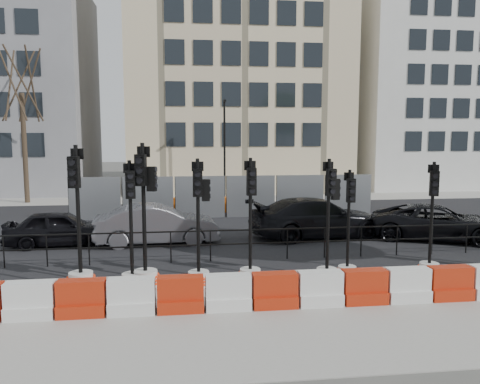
{
  "coord_description": "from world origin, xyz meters",
  "views": [
    {
      "loc": [
        -2.03,
        -12.79,
        3.83
      ],
      "look_at": [
        -0.06,
        3.0,
        1.94
      ],
      "focal_mm": 35.0,
      "sensor_mm": 36.0,
      "label": 1
    }
  ],
  "objects": [
    {
      "name": "heras_fencing",
      "position": [
        -0.01,
        9.8,
        0.68
      ],
      "size": [
        14.33,
        1.72,
        2.0
      ],
      "color": "gray",
      "rests_on": "ground"
    },
    {
      "name": "building_grey",
      "position": [
        -14.0,
        21.99,
        7.0
      ],
      "size": [
        11.0,
        9.06,
        14.0
      ],
      "color": "gray",
      "rests_on": "ground"
    },
    {
      "name": "traffic_signal_f",
      "position": [
        1.72,
        -1.24,
        0.78
      ],
      "size": [
        0.64,
        0.64,
        3.27
      ],
      "rotation": [
        0.0,
        0.0,
        0.21
      ],
      "color": "silver",
      "rests_on": "ground"
    },
    {
      "name": "lamp_post_far",
      "position": [
        0.5,
        14.98,
        3.22
      ],
      "size": [
        0.12,
        0.56,
        6.0
      ],
      "color": "black",
      "rests_on": "ground"
    },
    {
      "name": "road",
      "position": [
        0.0,
        7.0,
        0.01
      ],
      "size": [
        40.0,
        14.0,
        0.03
      ],
      "primitive_type": "cube",
      "color": "black",
      "rests_on": "ground"
    },
    {
      "name": "traffic_signal_g",
      "position": [
        2.36,
        -0.98,
        0.61
      ],
      "size": [
        0.58,
        0.58,
        2.97
      ],
      "rotation": [
        0.0,
        0.0,
        0.05
      ],
      "color": "silver",
      "rests_on": "ground"
    },
    {
      "name": "building_white",
      "position": [
        17.0,
        21.99,
        8.0
      ],
      "size": [
        12.0,
        9.06,
        16.0
      ],
      "color": "silver",
      "rests_on": "ground"
    },
    {
      "name": "sidewalk_near",
      "position": [
        0.0,
        -3.0,
        0.01
      ],
      "size": [
        40.0,
        6.0,
        0.02
      ],
      "primitive_type": "cube",
      "color": "gray",
      "rests_on": "ground"
    },
    {
      "name": "car_d",
      "position": [
        7.37,
        3.27,
        0.66
      ],
      "size": [
        5.74,
        6.38,
        1.32
      ],
      "primitive_type": "imported",
      "rotation": [
        0.0,
        0.0,
        1.15
      ],
      "color": "black",
      "rests_on": "ground"
    },
    {
      "name": "traffic_signal_b",
      "position": [
        -2.99,
        -1.02,
        0.88
      ],
      "size": [
        0.73,
        0.73,
        3.68
      ],
      "rotation": [
        0.0,
        0.0,
        -0.32
      ],
      "color": "silver",
      "rests_on": "ground"
    },
    {
      "name": "car_b",
      "position": [
        -2.94,
        3.84,
        0.72
      ],
      "size": [
        2.16,
        4.58,
        1.43
      ],
      "primitive_type": "imported",
      "rotation": [
        0.0,
        0.0,
        1.64
      ],
      "color": "#4C4C51",
      "rests_on": "ground"
    },
    {
      "name": "traffic_signal_h",
      "position": [
        4.68,
        -1.03,
        0.65
      ],
      "size": [
        0.62,
        0.62,
        3.16
      ],
      "rotation": [
        0.0,
        0.0,
        -0.31
      ],
      "color": "silver",
      "rests_on": "ground"
    },
    {
      "name": "sidewalk_far",
      "position": [
        0.0,
        16.0,
        0.01
      ],
      "size": [
        40.0,
        4.0,
        0.02
      ],
      "primitive_type": "cube",
      "color": "gray",
      "rests_on": "ground"
    },
    {
      "name": "kerb_railing",
      "position": [
        0.0,
        1.2,
        0.69
      ],
      "size": [
        18.0,
        0.04,
        1.0
      ],
      "color": "black",
      "rests_on": "ground"
    },
    {
      "name": "ground",
      "position": [
        0.0,
        0.0,
        0.0
      ],
      "size": [
        120.0,
        120.0,
        0.0
      ],
      "primitive_type": "plane",
      "color": "#51514C",
      "rests_on": "ground"
    },
    {
      "name": "traffic_signal_e",
      "position": [
        -0.29,
        -1.04,
        0.68
      ],
      "size": [
        0.65,
        0.65,
        3.3
      ],
      "rotation": [
        0.0,
        0.0,
        0.08
      ],
      "color": "silver",
      "rests_on": "ground"
    },
    {
      "name": "car_c",
      "position": [
        3.06,
        4.27,
        0.76
      ],
      "size": [
        3.82,
        5.91,
        1.52
      ],
      "primitive_type": "imported",
      "rotation": [
        0.0,
        0.0,
        1.74
      ],
      "color": "black",
      "rests_on": "ground"
    },
    {
      "name": "tree_bare_far",
      "position": [
        -11.0,
        15.5,
        6.65
      ],
      "size": [
        2.0,
        2.0,
        9.0
      ],
      "color": "#473828",
      "rests_on": "ground"
    },
    {
      "name": "traffic_signal_a",
      "position": [
        -4.6,
        -0.96,
        0.75
      ],
      "size": [
        0.72,
        0.72,
        3.63
      ],
      "rotation": [
        0.0,
        0.0,
        -0.25
      ],
      "color": "silver",
      "rests_on": "ground"
    },
    {
      "name": "building_cream",
      "position": [
        2.0,
        21.99,
        9.0
      ],
      "size": [
        15.0,
        10.06,
        18.0
      ],
      "color": "beige",
      "rests_on": "ground"
    },
    {
      "name": "traffic_signal_d",
      "position": [
        -1.63,
        -1.11,
        0.78
      ],
      "size": [
        0.65,
        0.65,
        3.29
      ],
      "rotation": [
        0.0,
        0.0,
        -0.05
      ],
      "color": "silver",
      "rests_on": "ground"
    },
    {
      "name": "traffic_signal_c",
      "position": [
        -3.31,
        -1.07,
        0.67
      ],
      "size": [
        0.64,
        0.64,
        3.26
      ],
      "rotation": [
        0.0,
        0.0,
        0.17
      ],
      "color": "silver",
      "rests_on": "ground"
    },
    {
      "name": "barrier_row",
      "position": [
        -0.0,
        -2.8,
        0.37
      ],
      "size": [
        13.6,
        0.5,
        0.8
      ],
      "color": "red",
      "rests_on": "ground"
    },
    {
      "name": "car_a",
      "position": [
        -6.3,
        4.03,
        0.63
      ],
      "size": [
        2.32,
        4.05,
        1.27
      ],
      "primitive_type": "imported",
      "rotation": [
        0.0,
        0.0,
        1.68
      ],
      "color": "black",
      "rests_on": "ground"
    }
  ]
}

